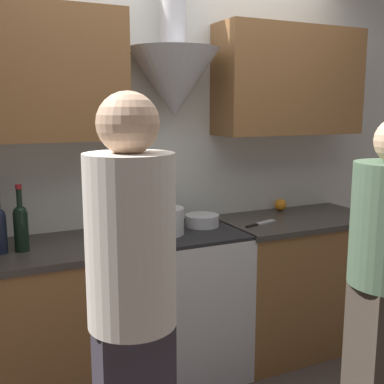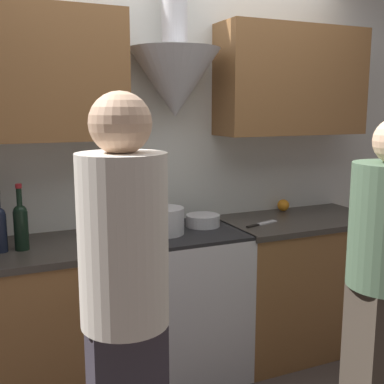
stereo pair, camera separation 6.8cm
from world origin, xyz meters
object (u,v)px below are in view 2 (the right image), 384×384
Objects in this scene: wine_bottle_7 at (21,224)px; person_foreground_left at (125,302)px; stove_range at (185,301)px; mixing_bowl at (203,220)px; orange_fruit at (283,205)px; stock_pot at (163,221)px.

person_foreground_left is (0.27, -0.95, -0.10)m from wine_bottle_7.
person_foreground_left reaches higher than stove_range.
mixing_bowl is at bearing 20.59° from stove_range.
orange_fruit is at bearing 13.35° from mixing_bowl.
stock_pot is at bearing -0.06° from wine_bottle_7.
orange_fruit reaches higher than stove_range.
stock_pot is (0.78, -0.00, -0.06)m from wine_bottle_7.
wine_bottle_7 is 1.79m from orange_fruit.
orange_fruit is 0.05× the size of person_foreground_left.
wine_bottle_7 is 1.00m from person_foreground_left.
mixing_bowl is 0.73m from orange_fruit.
mixing_bowl reaches higher than stove_range.
stove_range is 4.35× the size of mixing_bowl.
person_foreground_left is at bearing -123.89° from stove_range.
wine_bottle_7 is 0.78m from stock_pot.
stove_range is 0.51m from mixing_bowl.
orange_fruit is at bearing 13.56° from stock_pot.
stove_range is at bearing 7.15° from stock_pot.
person_foreground_left is (-1.50, -1.19, -0.01)m from orange_fruit.
wine_bottle_7 is (-0.92, -0.02, 0.58)m from stove_range.
stove_range is 10.84× the size of orange_fruit.
wine_bottle_7 reaches higher than orange_fruit.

